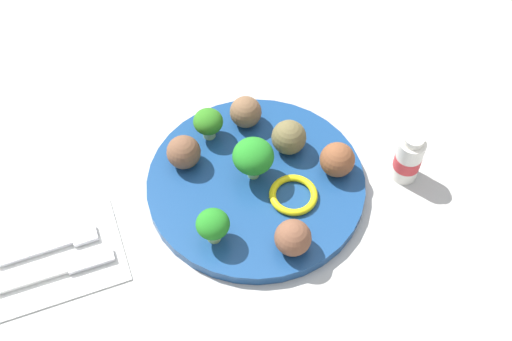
# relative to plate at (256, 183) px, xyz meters

# --- Properties ---
(ground_plane) EXTENTS (4.00, 4.00, 0.00)m
(ground_plane) POSITION_rel_plate_xyz_m (0.00, 0.00, -0.01)
(ground_plane) COLOR #B2B2AD
(plate) EXTENTS (0.28, 0.28, 0.02)m
(plate) POSITION_rel_plate_xyz_m (0.00, 0.00, 0.00)
(plate) COLOR navy
(plate) RESTS_ON ground_plane
(broccoli_floret_far_rim) EXTENTS (0.05, 0.05, 0.06)m
(broccoli_floret_far_rim) POSITION_rel_plate_xyz_m (-0.00, 0.01, 0.05)
(broccoli_floret_far_rim) COLOR #96CC7B
(broccoli_floret_far_rim) RESTS_ON plate
(broccoli_floret_center) EXTENTS (0.04, 0.04, 0.05)m
(broccoli_floret_center) POSITION_rel_plate_xyz_m (-0.08, -0.06, 0.04)
(broccoli_floret_center) COLOR #9EC474
(broccoli_floret_center) RESTS_ON plate
(broccoli_floret_near_rim) EXTENTS (0.04, 0.04, 0.04)m
(broccoli_floret_near_rim) POSITION_rel_plate_xyz_m (-0.03, 0.09, 0.04)
(broccoli_floret_near_rim) COLOR #98B884
(broccoli_floret_near_rim) RESTS_ON plate
(meatball_front_right) EXTENTS (0.04, 0.04, 0.04)m
(meatball_front_right) POSITION_rel_plate_xyz_m (0.10, -0.03, 0.03)
(meatball_front_right) COLOR brown
(meatball_front_right) RESTS_ON plate
(meatball_mid_right) EXTENTS (0.04, 0.04, 0.04)m
(meatball_mid_right) POSITION_rel_plate_xyz_m (-0.07, 0.06, 0.03)
(meatball_mid_right) COLOR brown
(meatball_mid_right) RESTS_ON plate
(meatball_mid_left) EXTENTS (0.04, 0.04, 0.04)m
(meatball_mid_left) POSITION_rel_plate_xyz_m (0.03, 0.09, 0.03)
(meatball_mid_left) COLOR brown
(meatball_mid_left) RESTS_ON plate
(meatball_front_left) EXTENTS (0.05, 0.05, 0.05)m
(meatball_front_left) POSITION_rel_plate_xyz_m (0.06, 0.03, 0.03)
(meatball_front_left) COLOR brown
(meatball_front_left) RESTS_ON plate
(meatball_back_left) EXTENTS (0.04, 0.04, 0.04)m
(meatball_back_left) POSITION_rel_plate_xyz_m (0.00, -0.11, 0.03)
(meatball_back_left) COLOR brown
(meatball_back_left) RESTS_ON plate
(pepper_ring_center) EXTENTS (0.07, 0.07, 0.01)m
(pepper_ring_center) POSITION_rel_plate_xyz_m (0.03, -0.04, 0.01)
(pepper_ring_center) COLOR yellow
(pepper_ring_center) RESTS_ON plate
(napkin) EXTENTS (0.18, 0.13, 0.01)m
(napkin) POSITION_rel_plate_xyz_m (-0.27, -0.00, -0.01)
(napkin) COLOR white
(napkin) RESTS_ON ground_plane
(fork) EXTENTS (0.12, 0.02, 0.01)m
(fork) POSITION_rel_plate_xyz_m (-0.26, 0.01, -0.00)
(fork) COLOR silver
(fork) RESTS_ON napkin
(knife) EXTENTS (0.15, 0.02, 0.01)m
(knife) POSITION_rel_plate_xyz_m (-0.26, -0.02, -0.00)
(knife) COLOR white
(knife) RESTS_ON napkin
(yogurt_bottle) EXTENTS (0.03, 0.03, 0.08)m
(yogurt_bottle) POSITION_rel_plate_xyz_m (0.19, -0.06, 0.03)
(yogurt_bottle) COLOR white
(yogurt_bottle) RESTS_ON ground_plane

